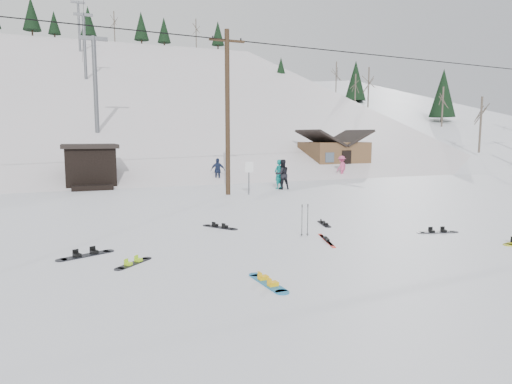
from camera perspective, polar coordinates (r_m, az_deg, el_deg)
name	(u,v)px	position (r m, az deg, el deg)	size (l,w,h in m)	color
ground	(325,263)	(12.33, 8.61, -8.74)	(200.00, 200.00, 0.00)	white
ski_slope	(123,244)	(67.24, -16.34, -6.28)	(60.00, 75.00, 45.00)	silver
ridge_right	(369,224)	(75.97, 13.97, -3.89)	(34.00, 85.00, 36.00)	white
treeline_right	(394,158)	(67.12, 16.88, 4.04)	(20.00, 60.00, 10.00)	black
treeline_crest	(104,151)	(96.43, -18.46, 4.86)	(50.00, 6.00, 10.00)	black
utility_pole	(227,110)	(25.53, -3.58, 10.15)	(2.00, 0.26, 9.00)	#3A2819
trail_sign	(249,172)	(25.56, -0.88, 2.52)	(0.50, 0.09, 1.85)	#595B60
lift_hut	(90,166)	(31.20, -20.01, 3.10)	(3.40, 4.10, 2.75)	black
lift_tower_near	(95,79)	(40.48, -19.46, 13.19)	(2.20, 0.36, 8.00)	#595B60
lift_tower_mid	(84,42)	(61.21, -20.66, 17.12)	(2.20, 0.36, 8.00)	#595B60
lift_tower_far	(79,23)	(82.09, -21.26, 19.06)	(2.20, 0.36, 8.00)	#595B60
cabin	(334,156)	(40.20, 9.67, 4.44)	(5.39, 4.40, 3.77)	brown
hero_snowboard	(268,282)	(10.57, 1.51, -11.23)	(0.39, 1.66, 0.12)	#1B76B3
hero_skis	(326,240)	(14.80, 8.80, -5.93)	(0.65, 1.83, 0.10)	red
ski_poles	(305,220)	(15.29, 6.12, -3.47)	(0.29, 0.08, 1.07)	black
board_scatter_a	(86,255)	(13.70, -20.52, -7.37)	(1.57, 0.84, 0.12)	black
board_scatter_b	(220,227)	(16.68, -4.53, -4.37)	(1.00, 1.32, 0.11)	black
board_scatter_c	(133,263)	(12.51, -15.07, -8.57)	(1.06, 1.00, 0.09)	black
board_scatter_d	(437,232)	(17.01, 21.74, -4.65)	(1.46, 0.61, 0.11)	black
board_scatter_f	(324,224)	(17.42, 8.51, -3.94)	(0.51, 1.28, 0.09)	black
skier_teal	(279,174)	(28.41, 2.84, 2.24)	(0.66, 0.43, 1.81)	#0B7773
skier_dark	(282,174)	(28.09, 3.30, 2.21)	(0.89, 0.70, 1.84)	black
skier_pink	(342,167)	(36.16, 10.64, 3.12)	(1.11, 0.64, 1.72)	#C14471
skier_navy	(218,170)	(31.97, -4.79, 2.70)	(1.01, 0.42, 1.72)	#1B2544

